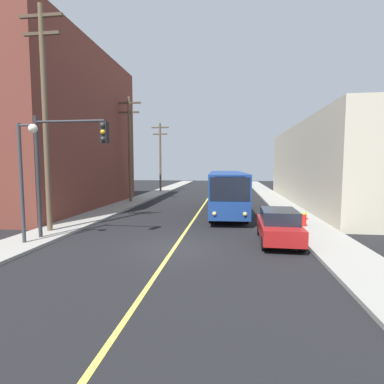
{
  "coord_description": "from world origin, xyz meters",
  "views": [
    {
      "loc": [
        2.5,
        -13.1,
        3.75
      ],
      "look_at": [
        0.0,
        6.27,
        2.0
      ],
      "focal_mm": 28.02,
      "sensor_mm": 36.0,
      "label": 1
    }
  ],
  "objects_px": {
    "traffic_signal_left_corner": "(66,154)",
    "utility_pole_far": "(160,154)",
    "parked_car_red": "(279,225)",
    "street_lamp_left": "(25,165)",
    "city_bus": "(227,190)",
    "utility_pole_mid": "(130,144)",
    "utility_pole_near": "(45,111)",
    "fire_hydrant": "(304,219)"
  },
  "relations": [
    {
      "from": "city_bus",
      "to": "parked_car_red",
      "type": "height_order",
      "value": "city_bus"
    },
    {
      "from": "traffic_signal_left_corner",
      "to": "street_lamp_left",
      "type": "xyz_separation_m",
      "value": [
        -1.42,
        -1.06,
        -0.56
      ]
    },
    {
      "from": "utility_pole_mid",
      "to": "street_lamp_left",
      "type": "distance_m",
      "value": 16.47
    },
    {
      "from": "utility_pole_near",
      "to": "street_lamp_left",
      "type": "distance_m",
      "value": 3.93
    },
    {
      "from": "utility_pole_near",
      "to": "utility_pole_far",
      "type": "height_order",
      "value": "utility_pole_near"
    },
    {
      "from": "utility_pole_far",
      "to": "street_lamp_left",
      "type": "relative_size",
      "value": 1.7
    },
    {
      "from": "traffic_signal_left_corner",
      "to": "fire_hydrant",
      "type": "relative_size",
      "value": 7.14
    },
    {
      "from": "city_bus",
      "to": "parked_car_red",
      "type": "distance_m",
      "value": 9.28
    },
    {
      "from": "utility_pole_near",
      "to": "street_lamp_left",
      "type": "relative_size",
      "value": 2.18
    },
    {
      "from": "parked_car_red",
      "to": "utility_pole_near",
      "type": "height_order",
      "value": "utility_pole_near"
    },
    {
      "from": "parked_car_red",
      "to": "fire_hydrant",
      "type": "xyz_separation_m",
      "value": [
        2.0,
        3.5,
        -0.26
      ]
    },
    {
      "from": "utility_pole_mid",
      "to": "fire_hydrant",
      "type": "bearing_deg",
      "value": -36.87
    },
    {
      "from": "utility_pole_mid",
      "to": "street_lamp_left",
      "type": "xyz_separation_m",
      "value": [
        0.66,
        -16.33,
        -2.06
      ]
    },
    {
      "from": "parked_car_red",
      "to": "traffic_signal_left_corner",
      "type": "relative_size",
      "value": 0.74
    },
    {
      "from": "parked_car_red",
      "to": "utility_pole_far",
      "type": "xyz_separation_m",
      "value": [
        -12.03,
        26.05,
        4.47
      ]
    },
    {
      "from": "parked_car_red",
      "to": "utility_pole_mid",
      "type": "bearing_deg",
      "value": 130.86
    },
    {
      "from": "utility_pole_near",
      "to": "utility_pole_mid",
      "type": "xyz_separation_m",
      "value": [
        -0.08,
        13.77,
        -0.86
      ]
    },
    {
      "from": "street_lamp_left",
      "to": "utility_pole_far",
      "type": "bearing_deg",
      "value": 90.74
    },
    {
      "from": "parked_car_red",
      "to": "fire_hydrant",
      "type": "height_order",
      "value": "parked_car_red"
    },
    {
      "from": "city_bus",
      "to": "utility_pole_far",
      "type": "relative_size",
      "value": 1.31
    },
    {
      "from": "parked_car_red",
      "to": "street_lamp_left",
      "type": "xyz_separation_m",
      "value": [
        -11.67,
        -2.08,
        2.9
      ]
    },
    {
      "from": "utility_pole_near",
      "to": "utility_pole_far",
      "type": "xyz_separation_m",
      "value": [
        0.22,
        25.57,
        -1.35
      ]
    },
    {
      "from": "city_bus",
      "to": "fire_hydrant",
      "type": "relative_size",
      "value": 14.57
    },
    {
      "from": "utility_pole_far",
      "to": "traffic_signal_left_corner",
      "type": "xyz_separation_m",
      "value": [
        1.78,
        -27.07,
        -1.01
      ]
    },
    {
      "from": "utility_pole_far",
      "to": "fire_hydrant",
      "type": "xyz_separation_m",
      "value": [
        14.04,
        -22.55,
        -4.73
      ]
    },
    {
      "from": "city_bus",
      "to": "street_lamp_left",
      "type": "xyz_separation_m",
      "value": [
        -9.03,
        -10.92,
        1.92
      ]
    },
    {
      "from": "street_lamp_left",
      "to": "utility_pole_mid",
      "type": "bearing_deg",
      "value": 92.31
    },
    {
      "from": "city_bus",
      "to": "street_lamp_left",
      "type": "relative_size",
      "value": 2.23
    },
    {
      "from": "city_bus",
      "to": "fire_hydrant",
      "type": "distance_m",
      "value": 7.19
    },
    {
      "from": "traffic_signal_left_corner",
      "to": "utility_pole_far",
      "type": "bearing_deg",
      "value": 93.76
    },
    {
      "from": "parked_car_red",
      "to": "traffic_signal_left_corner",
      "type": "xyz_separation_m",
      "value": [
        -10.26,
        -1.02,
        3.46
      ]
    },
    {
      "from": "city_bus",
      "to": "utility_pole_mid",
      "type": "bearing_deg",
      "value": 150.8
    },
    {
      "from": "utility_pole_mid",
      "to": "traffic_signal_left_corner",
      "type": "xyz_separation_m",
      "value": [
        2.07,
        -15.27,
        -1.5
      ]
    },
    {
      "from": "utility_pole_mid",
      "to": "fire_hydrant",
      "type": "height_order",
      "value": "utility_pole_mid"
    },
    {
      "from": "city_bus",
      "to": "utility_pole_near",
      "type": "height_order",
      "value": "utility_pole_near"
    },
    {
      "from": "utility_pole_mid",
      "to": "fire_hydrant",
      "type": "relative_size",
      "value": 12.25
    },
    {
      "from": "street_lamp_left",
      "to": "fire_hydrant",
      "type": "bearing_deg",
      "value": 22.19
    },
    {
      "from": "utility_pole_far",
      "to": "street_lamp_left",
      "type": "height_order",
      "value": "utility_pole_far"
    },
    {
      "from": "city_bus",
      "to": "fire_hydrant",
      "type": "xyz_separation_m",
      "value": [
        4.65,
        -5.34,
        -1.23
      ]
    },
    {
      "from": "street_lamp_left",
      "to": "traffic_signal_left_corner",
      "type": "bearing_deg",
      "value": 36.8
    },
    {
      "from": "city_bus",
      "to": "utility_pole_mid",
      "type": "height_order",
      "value": "utility_pole_mid"
    },
    {
      "from": "utility_pole_near",
      "to": "traffic_signal_left_corner",
      "type": "xyz_separation_m",
      "value": [
        1.99,
        -1.5,
        -2.36
      ]
    }
  ]
}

